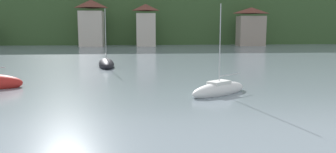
{
  "coord_description": "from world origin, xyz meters",
  "views": [
    {
      "loc": [
        -1.58,
        29.6,
        4.58
      ],
      "look_at": [
        0.0,
        48.44,
        1.83
      ],
      "focal_mm": 36.32,
      "sensor_mm": 36.0,
      "label": 1
    }
  ],
  "objects_px": {
    "sailboat_far_6": "(106,64)",
    "sailboat_mid_4": "(219,90)",
    "shore_building_eastcentral": "(251,27)",
    "shore_building_central": "(146,26)",
    "shore_building_westcentral": "(92,24)"
  },
  "relations": [
    {
      "from": "shore_building_westcentral",
      "to": "sailboat_mid_4",
      "type": "distance_m",
      "value": 63.31
    },
    {
      "from": "shore_building_westcentral",
      "to": "shore_building_central",
      "type": "height_order",
      "value": "shore_building_westcentral"
    },
    {
      "from": "sailboat_mid_4",
      "to": "shore_building_westcentral",
      "type": "bearing_deg",
      "value": -110.94
    },
    {
      "from": "shore_building_central",
      "to": "shore_building_eastcentral",
      "type": "distance_m",
      "value": 25.91
    },
    {
      "from": "shore_building_westcentral",
      "to": "shore_building_eastcentral",
      "type": "relative_size",
      "value": 1.18
    },
    {
      "from": "shore_building_central",
      "to": "shore_building_westcentral",
      "type": "bearing_deg",
      "value": 176.83
    },
    {
      "from": "shore_building_central",
      "to": "shore_building_eastcentral",
      "type": "height_order",
      "value": "shore_building_central"
    },
    {
      "from": "shore_building_central",
      "to": "sailboat_far_6",
      "type": "height_order",
      "value": "shore_building_central"
    },
    {
      "from": "shore_building_eastcentral",
      "to": "sailboat_mid_4",
      "type": "xyz_separation_m",
      "value": [
        -22.05,
        -59.99,
        -4.26
      ]
    },
    {
      "from": "shore_building_eastcentral",
      "to": "sailboat_far_6",
      "type": "distance_m",
      "value": 53.23
    },
    {
      "from": "shore_building_central",
      "to": "sailboat_mid_4",
      "type": "distance_m",
      "value": 60.4
    },
    {
      "from": "shore_building_eastcentral",
      "to": "sailboat_mid_4",
      "type": "distance_m",
      "value": 64.06
    },
    {
      "from": "sailboat_mid_4",
      "to": "shore_building_central",
      "type": "bearing_deg",
      "value": -122.72
    },
    {
      "from": "shore_building_westcentral",
      "to": "shore_building_central",
      "type": "xyz_separation_m",
      "value": [
        12.95,
        -0.72,
        -0.48
      ]
    },
    {
      "from": "sailboat_far_6",
      "to": "sailboat_mid_4",
      "type": "bearing_deg",
      "value": 20.73
    }
  ]
}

